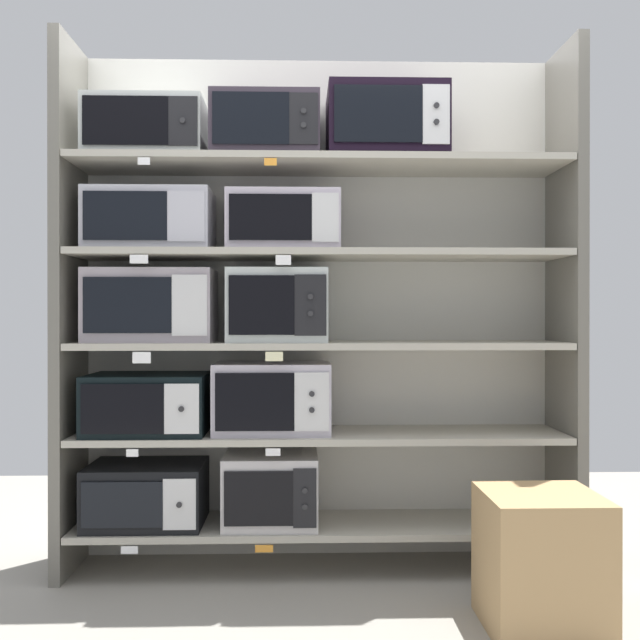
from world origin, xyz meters
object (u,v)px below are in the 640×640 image
object	(u,v)px
microwave_0	(147,494)
shipping_carton	(541,561)
microwave_1	(271,488)
microwave_4	(152,306)
microwave_7	(284,222)
microwave_9	(266,130)
microwave_2	(148,403)
microwave_5	(278,306)
microwave_10	(385,126)
microwave_3	(272,398)
microwave_6	(151,221)
microwave_8	(147,131)

from	to	relation	value
microwave_0	shipping_carton	bearing A→B (deg)	-22.82
microwave_1	microwave_4	bearing A→B (deg)	179.99
microwave_7	microwave_9	bearing A→B (deg)	-179.80
shipping_carton	microwave_4	bearing A→B (deg)	156.88
microwave_2	microwave_5	xyz separation A→B (m)	(0.59, 0.00, 0.44)
microwave_0	microwave_2	distance (m)	0.41
microwave_7	microwave_10	world-z (taller)	microwave_10
microwave_4	microwave_7	world-z (taller)	microwave_7
microwave_3	microwave_9	world-z (taller)	microwave_9
microwave_1	microwave_2	distance (m)	0.68
microwave_6	shipping_carton	xyz separation A→B (m)	(1.57, -0.67, -1.34)
microwave_7	microwave_10	xyz separation A→B (m)	(0.46, -0.00, 0.44)
microwave_2	microwave_7	size ratio (longest dim) A/B	1.05
microwave_4	microwave_9	world-z (taller)	microwave_9
microwave_2	shipping_carton	size ratio (longest dim) A/B	1.07
microwave_6	microwave_4	bearing A→B (deg)	1.59
microwave_0	microwave_9	world-z (taller)	microwave_9
microwave_1	microwave_6	world-z (taller)	microwave_6
microwave_8	microwave_9	distance (m)	0.54
microwave_3	shipping_carton	distance (m)	1.33
microwave_9	microwave_0	bearing A→B (deg)	179.96
microwave_0	microwave_10	bearing A→B (deg)	-0.01
microwave_0	microwave_8	size ratio (longest dim) A/B	0.99
microwave_0	shipping_carton	distance (m)	1.72
microwave_7	microwave_4	bearing A→B (deg)	179.99
microwave_2	microwave_0	bearing A→B (deg)	177.63
microwave_10	shipping_carton	bearing A→B (deg)	-53.18
microwave_9	microwave_2	bearing A→B (deg)	179.99
microwave_0	microwave_1	size ratio (longest dim) A/B	1.23
microwave_7	shipping_carton	world-z (taller)	microwave_7
microwave_2	microwave_10	world-z (taller)	microwave_10
microwave_0	microwave_3	size ratio (longest dim) A/B	0.99
microwave_5	microwave_6	world-z (taller)	microwave_6
microwave_3	microwave_9	xyz separation A→B (m)	(-0.03, -0.00, 1.22)
shipping_carton	microwave_3	bearing A→B (deg)	146.69
microwave_5	shipping_carton	xyz separation A→B (m)	(0.99, -0.67, -0.95)
microwave_5	microwave_6	distance (m)	0.69
microwave_2	microwave_6	distance (m)	0.83
microwave_4	microwave_7	bearing A→B (deg)	-0.01
microwave_9	microwave_8	bearing A→B (deg)	179.99
microwave_5	microwave_7	xyz separation A→B (m)	(0.03, 0.00, 0.38)
microwave_6	microwave_10	xyz separation A→B (m)	(1.07, -0.00, 0.44)
microwave_1	microwave_3	xyz separation A→B (m)	(0.01, -0.00, 0.41)
microwave_5	microwave_10	size ratio (longest dim) A/B	0.84
microwave_4	microwave_6	world-z (taller)	microwave_6
microwave_0	microwave_7	size ratio (longest dim) A/B	1.03
microwave_0	microwave_6	world-z (taller)	microwave_6
microwave_1	microwave_6	xyz separation A→B (m)	(-0.55, -0.00, 1.22)
microwave_5	microwave_6	xyz separation A→B (m)	(-0.58, 0.00, 0.39)
microwave_1	shipping_carton	world-z (taller)	microwave_1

